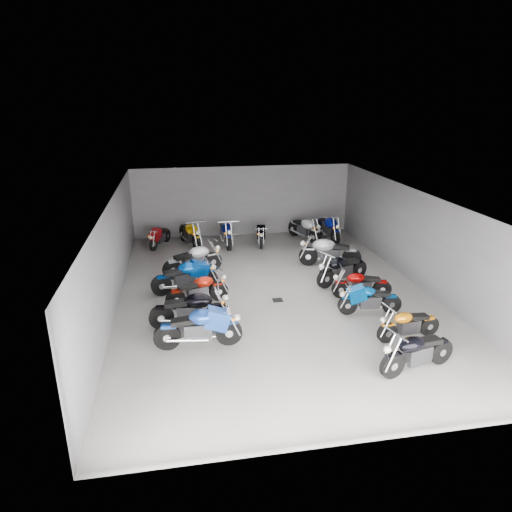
# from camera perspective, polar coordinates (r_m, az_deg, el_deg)

# --- Properties ---
(ground) EXTENTS (14.00, 14.00, 0.00)m
(ground) POSITION_cam_1_polar(r_m,az_deg,el_deg) (15.14, 2.31, -4.76)
(ground) COLOR #A09E98
(ground) RESTS_ON ground
(wall_back) EXTENTS (10.00, 0.10, 3.20)m
(wall_back) POSITION_cam_1_polar(r_m,az_deg,el_deg) (21.21, -1.64, 6.88)
(wall_back) COLOR slate
(wall_back) RESTS_ON ground
(wall_left) EXTENTS (0.10, 14.00, 3.20)m
(wall_left) POSITION_cam_1_polar(r_m,az_deg,el_deg) (14.39, -17.45, -0.13)
(wall_left) COLOR slate
(wall_left) RESTS_ON ground
(wall_right) EXTENTS (0.10, 14.00, 3.20)m
(wall_right) POSITION_cam_1_polar(r_m,az_deg,el_deg) (16.34, 19.81, 1.89)
(wall_right) COLOR slate
(wall_right) RESTS_ON ground
(ceiling) EXTENTS (10.00, 14.00, 0.04)m
(ceiling) POSITION_cam_1_polar(r_m,az_deg,el_deg) (14.13, 2.49, 7.24)
(ceiling) COLOR black
(ceiling) RESTS_ON wall_back
(drain_grate) EXTENTS (0.32, 0.32, 0.01)m
(drain_grate) POSITION_cam_1_polar(r_m,az_deg,el_deg) (14.69, 2.72, -5.52)
(drain_grate) COLOR black
(drain_grate) RESTS_ON ground
(motorcycle_left_b) EXTENTS (2.30, 0.46, 1.01)m
(motorcycle_left_b) POSITION_cam_1_polar(r_m,az_deg,el_deg) (11.96, -7.11, -8.89)
(motorcycle_left_b) COLOR black
(motorcycle_left_b) RESTS_ON ground
(motorcycle_left_c) EXTENTS (2.28, 0.48, 1.00)m
(motorcycle_left_c) POSITION_cam_1_polar(r_m,az_deg,el_deg) (12.95, -8.15, -6.65)
(motorcycle_left_c) COLOR black
(motorcycle_left_c) RESTS_ON ground
(motorcycle_left_d) EXTENTS (1.99, 0.68, 0.89)m
(motorcycle_left_d) POSITION_cam_1_polar(r_m,az_deg,el_deg) (14.33, -7.23, -4.22)
(motorcycle_left_d) COLOR black
(motorcycle_left_d) RESTS_ON ground
(motorcycle_left_e) EXTENTS (2.24, 0.62, 0.99)m
(motorcycle_left_e) POSITION_cam_1_polar(r_m,az_deg,el_deg) (15.27, -8.78, -2.57)
(motorcycle_left_e) COLOR black
(motorcycle_left_e) RESTS_ON ground
(motorcycle_left_f) EXTENTS (2.20, 0.96, 1.01)m
(motorcycle_left_f) POSITION_cam_1_polar(r_m,az_deg,el_deg) (16.71, -7.81, -0.52)
(motorcycle_left_f) COLOR black
(motorcycle_left_f) RESTS_ON ground
(motorcycle_right_a) EXTENTS (2.09, 0.68, 0.93)m
(motorcycle_right_a) POSITION_cam_1_polar(r_m,az_deg,el_deg) (11.58, 19.48, -11.20)
(motorcycle_right_a) COLOR black
(motorcycle_right_a) RESTS_ON ground
(motorcycle_right_b) EXTENTS (1.86, 0.43, 0.82)m
(motorcycle_right_b) POSITION_cam_1_polar(r_m,az_deg,el_deg) (12.93, 18.47, -8.07)
(motorcycle_right_b) COLOR black
(motorcycle_right_b) RESTS_ON ground
(motorcycle_right_c) EXTENTS (1.93, 0.43, 0.85)m
(motorcycle_right_c) POSITION_cam_1_polar(r_m,az_deg,el_deg) (14.05, 13.95, -5.29)
(motorcycle_right_c) COLOR black
(motorcycle_right_c) RESTS_ON ground
(motorcycle_right_d) EXTENTS (1.94, 0.47, 0.85)m
(motorcycle_right_d) POSITION_cam_1_polar(r_m,az_deg,el_deg) (15.07, 12.99, -3.46)
(motorcycle_right_d) COLOR black
(motorcycle_right_d) RESTS_ON ground
(motorcycle_right_e) EXTENTS (2.10, 1.02, 0.98)m
(motorcycle_right_e) POSITION_cam_1_polar(r_m,az_deg,el_deg) (16.05, 10.69, -1.59)
(motorcycle_right_e) COLOR black
(motorcycle_right_e) RESTS_ON ground
(motorcycle_right_f) EXTENTS (2.32, 0.83, 1.05)m
(motorcycle_right_f) POSITION_cam_1_polar(r_m,az_deg,el_deg) (17.58, 9.15, 0.50)
(motorcycle_right_f) COLOR black
(motorcycle_right_f) RESTS_ON ground
(motorcycle_back_a) EXTENTS (0.88, 1.76, 0.82)m
(motorcycle_back_a) POSITION_cam_1_polar(r_m,az_deg,el_deg) (20.18, -11.97, 2.42)
(motorcycle_back_a) COLOR black
(motorcycle_back_a) RESTS_ON ground
(motorcycle_back_b) EXTENTS (0.87, 2.26, 1.03)m
(motorcycle_back_b) POSITION_cam_1_polar(r_m,az_deg,el_deg) (19.93, -8.26, 2.77)
(motorcycle_back_b) COLOR black
(motorcycle_back_b) RESTS_ON ground
(motorcycle_back_c) EXTENTS (0.47, 2.33, 1.02)m
(motorcycle_back_c) POSITION_cam_1_polar(r_m,az_deg,el_deg) (19.92, -3.77, 2.91)
(motorcycle_back_c) COLOR black
(motorcycle_back_c) RESTS_ON ground
(motorcycle_back_d) EXTENTS (0.50, 1.97, 0.87)m
(motorcycle_back_d) POSITION_cam_1_polar(r_m,az_deg,el_deg) (20.04, 0.60, 2.81)
(motorcycle_back_d) COLOR black
(motorcycle_back_d) RESTS_ON ground
(motorcycle_back_e) EXTENTS (0.97, 2.16, 1.00)m
(motorcycle_back_e) POSITION_cam_1_polar(r_m,az_deg,el_deg) (20.68, 6.11, 3.42)
(motorcycle_back_e) COLOR black
(motorcycle_back_e) RESTS_ON ground
(motorcycle_back_f) EXTENTS (0.51, 2.39, 1.05)m
(motorcycle_back_f) POSITION_cam_1_polar(r_m,az_deg,el_deg) (20.87, 9.06, 3.52)
(motorcycle_back_f) COLOR black
(motorcycle_back_f) RESTS_ON ground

